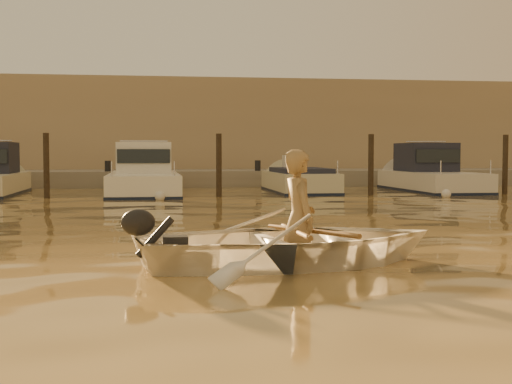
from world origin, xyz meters
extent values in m
plane|color=olive|center=(0.00, 0.00, 0.00)|extent=(160.00, 160.00, 0.00)
imported|color=white|center=(-0.63, 0.07, 0.28)|extent=(4.22, 3.27, 0.81)
imported|color=#96764B|center=(-0.53, 0.08, 0.58)|extent=(0.50, 0.69, 1.75)
cylinder|color=brown|center=(-0.39, 0.10, 0.42)|extent=(0.76, 2.00, 0.13)
cylinder|color=brown|center=(-0.58, 0.08, 0.42)|extent=(0.15, 2.10, 0.13)
cylinder|color=#2D2319|center=(-5.50, 13.80, 0.90)|extent=(0.18, 0.18, 2.20)
cylinder|color=#2D2319|center=(-0.20, 13.80, 0.90)|extent=(0.18, 0.18, 2.20)
cylinder|color=#2D2319|center=(4.80, 13.80, 0.90)|extent=(0.18, 0.18, 2.20)
cylinder|color=#2D2319|center=(9.50, 13.80, 0.90)|extent=(0.18, 0.18, 2.20)
sphere|color=silver|center=(-2.08, 12.50, 0.10)|extent=(0.30, 0.30, 0.30)
sphere|color=red|center=(2.89, 13.93, 0.10)|extent=(0.30, 0.30, 0.30)
sphere|color=silver|center=(6.85, 12.50, 0.10)|extent=(0.30, 0.30, 0.30)
cube|color=gray|center=(0.00, 21.50, 0.15)|extent=(52.00, 4.00, 1.00)
cube|color=#9E8466|center=(0.00, 27.00, 2.40)|extent=(46.00, 7.00, 4.80)
camera|label=1|loc=(-2.41, -8.70, 1.42)|focal=50.00mm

